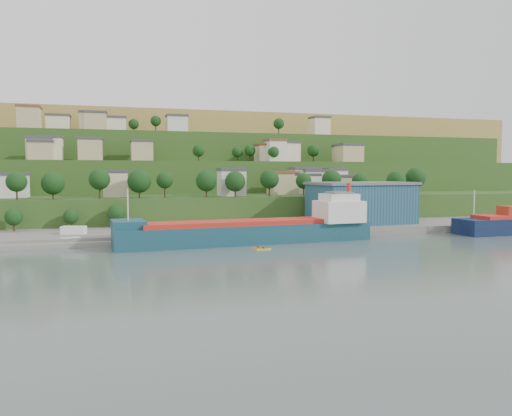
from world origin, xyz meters
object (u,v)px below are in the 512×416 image
object	(u,v)px
warehouse	(361,202)
caravan	(74,232)
cargo_ship_near	(255,232)
kayak_orange	(258,248)

from	to	relation	value
warehouse	caravan	size ratio (longest dim) A/B	5.34
warehouse	caravan	distance (m)	84.50
cargo_ship_near	kayak_orange	bearing A→B (deg)	-105.65
caravan	kayak_orange	size ratio (longest dim) A/B	1.81
cargo_ship_near	caravan	bearing A→B (deg)	158.04
warehouse	kayak_orange	xyz separation A→B (m)	(-41.87, -28.97, -8.19)
warehouse	kayak_orange	distance (m)	51.57
warehouse	kayak_orange	size ratio (longest dim) A/B	9.68
cargo_ship_near	kayak_orange	size ratio (longest dim) A/B	19.74
kayak_orange	cargo_ship_near	bearing A→B (deg)	94.52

